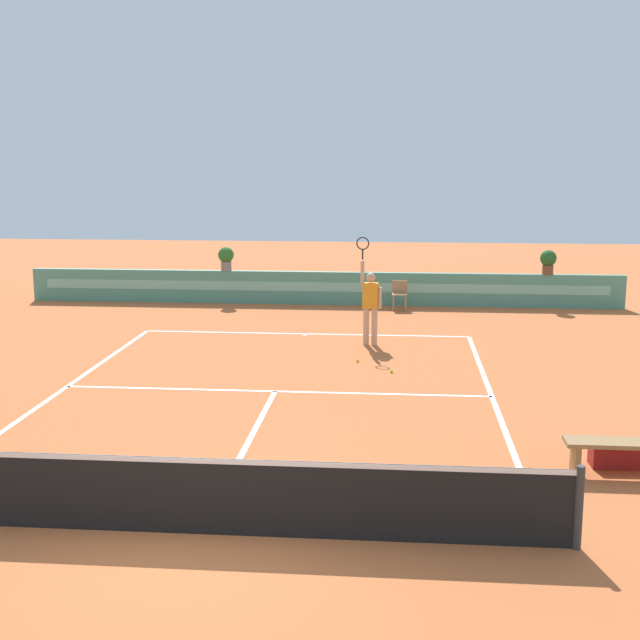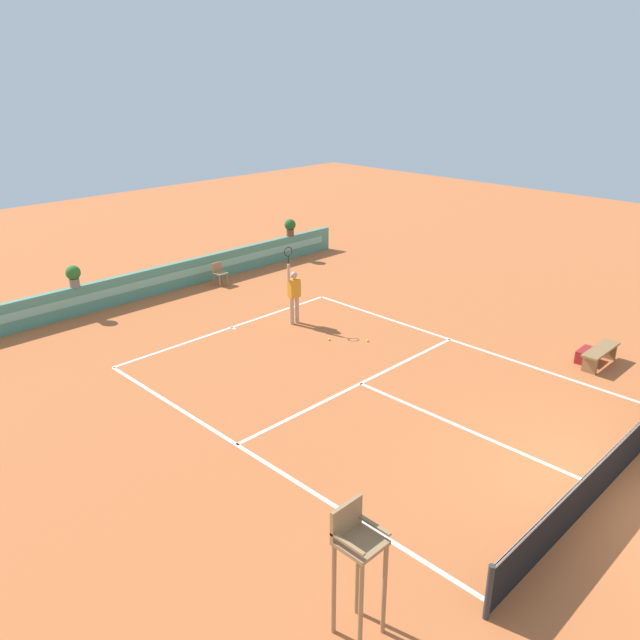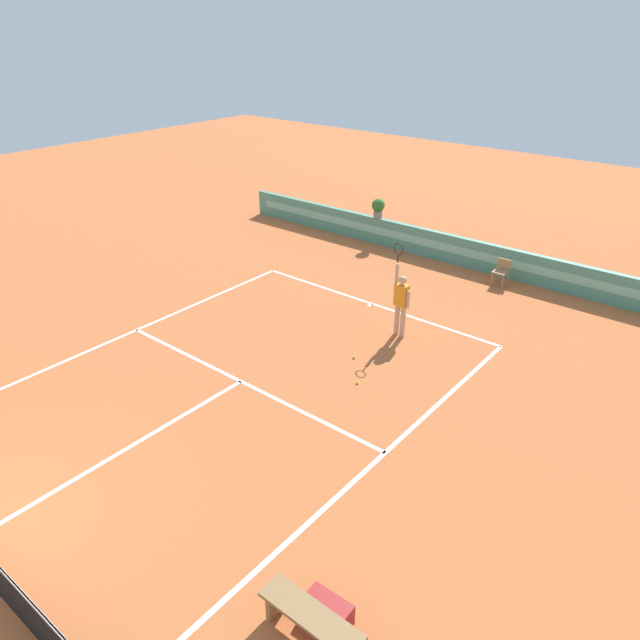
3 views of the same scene
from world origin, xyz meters
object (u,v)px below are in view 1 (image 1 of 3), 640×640
at_px(tennis_ball_near_baseline, 391,371).
at_px(tennis_player, 370,302).
at_px(ball_kid_chair, 400,294).
at_px(bench_courtside, 622,450).
at_px(gear_bag, 615,454).
at_px(tennis_ball_mid_court, 358,360).
at_px(potted_plant_far_right, 548,261).
at_px(potted_plant_left, 226,257).

bearing_deg(tennis_ball_near_baseline, tennis_player, 101.48).
height_order(ball_kid_chair, tennis_player, tennis_player).
relative_size(bench_courtside, tennis_player, 0.62).
height_order(gear_bag, tennis_ball_mid_court, gear_bag).
relative_size(tennis_player, tennis_ball_near_baseline, 38.01).
relative_size(gear_bag, tennis_player, 0.27).
distance_m(tennis_ball_mid_court, potted_plant_far_right, 9.21).
bearing_deg(ball_kid_chair, tennis_player, -98.13).
xyz_separation_m(gear_bag, potted_plant_far_right, (1.23, 13.58, 1.23)).
distance_m(ball_kid_chair, potted_plant_left, 5.42).
height_order(bench_courtside, tennis_player, tennis_player).
distance_m(bench_courtside, tennis_ball_near_baseline, 6.54).
bearing_deg(tennis_ball_near_baseline, gear_bag, -58.01).
bearing_deg(ball_kid_chair, potted_plant_far_right, 9.54).
bearing_deg(tennis_player, gear_bag, -64.22).
height_order(tennis_player, tennis_ball_near_baseline, tennis_player).
bearing_deg(potted_plant_left, tennis_ball_mid_court, -59.50).
xyz_separation_m(tennis_player, potted_plant_far_right, (5.06, 5.66, 0.36)).
xyz_separation_m(tennis_player, tennis_ball_mid_court, (-0.21, -1.77, -1.02)).
relative_size(gear_bag, potted_plant_far_right, 0.97).
bearing_deg(ball_kid_chair, potted_plant_left, 172.12).
relative_size(tennis_player, tennis_ball_mid_court, 38.01).
xyz_separation_m(ball_kid_chair, tennis_player, (-0.70, -4.92, 0.57)).
bearing_deg(tennis_player, tennis_ball_mid_court, -96.76).
bearing_deg(tennis_ball_near_baseline, potted_plant_far_right, 61.51).
relative_size(potted_plant_left, potted_plant_far_right, 1.00).
relative_size(tennis_player, potted_plant_left, 3.57).
distance_m(tennis_player, potted_plant_far_right, 7.60).
bearing_deg(potted_plant_far_right, bench_courtside, -95.03).
bearing_deg(ball_kid_chair, gear_bag, -76.34).
height_order(tennis_ball_near_baseline, tennis_ball_mid_court, same).
height_order(bench_courtside, gear_bag, bench_courtside).
distance_m(bench_courtside, potted_plant_left, 16.33).
bearing_deg(tennis_ball_near_baseline, bench_courtside, -59.78).
relative_size(tennis_ball_mid_court, potted_plant_far_right, 0.09).
bearing_deg(ball_kid_chair, tennis_ball_mid_court, -97.77).
bearing_deg(bench_courtside, ball_kid_chair, 103.29).
height_order(gear_bag, tennis_player, tennis_player).
relative_size(tennis_ball_near_baseline, potted_plant_left, 0.09).
bearing_deg(bench_courtside, gear_bag, 90.02).
bearing_deg(gear_bag, tennis_player, 115.78).
distance_m(gear_bag, tennis_ball_near_baseline, 6.20).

